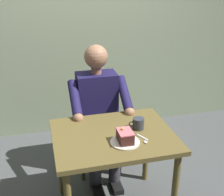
# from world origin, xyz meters

# --- Properties ---
(cafe_rear_panel) EXTENTS (6.40, 0.12, 3.00)m
(cafe_rear_panel) POSITION_xyz_m (0.00, -1.52, 1.50)
(cafe_rear_panel) COLOR gray
(cafe_rear_panel) RESTS_ON ground
(dining_table) EXTENTS (0.90, 0.71, 0.71)m
(dining_table) POSITION_xyz_m (0.00, 0.00, 0.62)
(dining_table) COLOR brown
(dining_table) RESTS_ON ground
(chair) EXTENTS (0.42, 0.42, 0.88)m
(chair) POSITION_xyz_m (0.00, -0.70, 0.48)
(chair) COLOR brown
(chair) RESTS_ON ground
(seated_person) EXTENTS (0.53, 0.58, 1.25)m
(seated_person) POSITION_xyz_m (0.00, -0.53, 0.65)
(seated_person) COLOR #1A1641
(seated_person) RESTS_ON ground
(dessert_plate) EXTENTS (0.21, 0.21, 0.01)m
(dessert_plate) POSITION_xyz_m (-0.05, 0.14, 0.72)
(dessert_plate) COLOR silver
(dessert_plate) RESTS_ON dining_table
(cake_slice) EXTENTS (0.10, 0.14, 0.10)m
(cake_slice) POSITION_xyz_m (-0.05, 0.14, 0.77)
(cake_slice) COLOR #45211E
(cake_slice) RESTS_ON dessert_plate
(coffee_cup) EXTENTS (0.12, 0.09, 0.09)m
(coffee_cup) POSITION_xyz_m (-0.20, -0.03, 0.76)
(coffee_cup) COLOR #2F333B
(coffee_cup) RESTS_ON dining_table
(dessert_spoon) EXTENTS (0.06, 0.14, 0.01)m
(dessert_spoon) POSITION_xyz_m (-0.19, 0.14, 0.72)
(dessert_spoon) COLOR silver
(dessert_spoon) RESTS_ON dining_table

